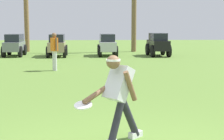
# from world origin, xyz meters

# --- Properties ---
(frisbee_thrower) EXTENTS (1.00, 0.69, 1.41)m
(frisbee_thrower) POSITION_xyz_m (0.05, 0.74, 0.79)
(frisbee_thrower) COLOR #23232D
(frisbee_thrower) RESTS_ON ground_plane
(frisbee_in_flight) EXTENTS (0.35, 0.34, 0.09)m
(frisbee_in_flight) POSITION_xyz_m (-0.50, 0.51, 0.68)
(frisbee_in_flight) COLOR white
(teammate_near_sideline) EXTENTS (0.34, 0.46, 1.56)m
(teammate_near_sideline) POSITION_xyz_m (-2.03, 9.71, 0.94)
(teammate_near_sideline) COLOR silver
(teammate_near_sideline) RESTS_ON ground_plane
(parked_car_slot_a) EXTENTS (1.25, 2.44, 1.34)m
(parked_car_slot_a) POSITION_xyz_m (-5.31, 16.71, 0.72)
(parked_car_slot_a) COLOR slate
(parked_car_slot_a) RESTS_ON ground_plane
(parked_car_slot_b) EXTENTS (1.24, 2.44, 1.34)m
(parked_car_slot_b) POSITION_xyz_m (-2.67, 16.34, 0.72)
(parked_car_slot_b) COLOR #998466
(parked_car_slot_b) RESTS_ON ground_plane
(parked_car_slot_c) EXTENTS (1.22, 2.43, 1.34)m
(parked_car_slot_c) POSITION_xyz_m (0.37, 16.66, 0.72)
(parked_car_slot_c) COLOR #B7BABF
(parked_car_slot_c) RESTS_ON ground_plane
(parked_car_slot_d) EXTENTS (1.25, 2.39, 1.40)m
(parked_car_slot_d) POSITION_xyz_m (3.47, 16.40, 0.74)
(parked_car_slot_d) COLOR black
(parked_car_slot_d) RESTS_ON ground_plane
(palm_tree_left_of_centre) EXTENTS (3.25, 3.35, 5.70)m
(palm_tree_left_of_centre) POSITION_xyz_m (-5.24, 20.26, 3.52)
(palm_tree_left_of_centre) COLOR brown
(palm_tree_left_of_centre) RESTS_ON ground_plane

